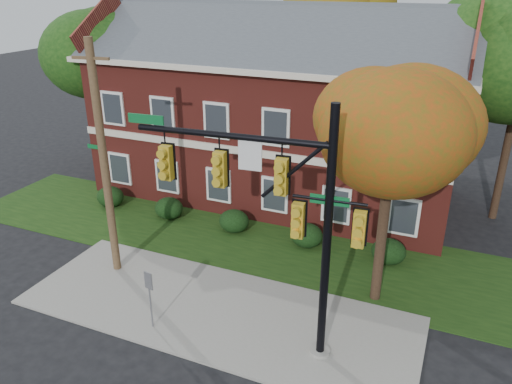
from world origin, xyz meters
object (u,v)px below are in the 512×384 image
at_px(hedge_left, 169,208).
at_px(hedge_right, 307,235).
at_px(tree_near_right, 401,123).
at_px(tree_far_rear, 345,13).
at_px(hedge_far_left, 110,197).
at_px(hedge_center, 234,221).
at_px(utility_pole, 104,163).
at_px(traffic_signal, 279,205).
at_px(tree_left_rear, 105,59).
at_px(sign_post, 149,291).
at_px(apartment_building, 277,101).
at_px(hedge_far_right, 389,251).

height_order(hedge_left, hedge_right, same).
xyz_separation_m(hedge_right, tree_near_right, (3.72, -2.83, 6.14)).
distance_m(hedge_right, tree_far_rear, 15.66).
distance_m(hedge_far_left, hedge_left, 3.50).
bearing_deg(tree_far_rear, hedge_center, -95.85).
relative_size(hedge_center, utility_pole, 0.16).
xyz_separation_m(tree_near_right, traffic_signal, (-2.65, -3.65, -1.74)).
distance_m(tree_left_rear, sign_post, 16.24).
relative_size(hedge_right, tree_near_right, 0.16).
distance_m(apartment_building, utility_pole, 10.50).
height_order(hedge_right, tree_far_rear, tree_far_rear).
relative_size(tree_far_rear, utility_pole, 1.28).
bearing_deg(hedge_far_right, utility_pole, -153.98).
bearing_deg(tree_left_rear, hedge_far_left, -56.58).
bearing_deg(hedge_left, tree_left_rear, 146.41).
bearing_deg(tree_far_rear, hedge_left, -110.29).
height_order(hedge_far_right, tree_left_rear, tree_left_rear).
xyz_separation_m(tree_left_rear, tree_far_rear, (11.07, 8.96, 2.16)).
relative_size(hedge_left, hedge_far_right, 1.00).
xyz_separation_m(hedge_left, tree_near_right, (10.72, -2.83, 6.14)).
distance_m(tree_left_rear, utility_pole, 11.47).
bearing_deg(hedge_far_left, tree_far_rear, 57.50).
relative_size(apartment_building, hedge_far_left, 13.43).
bearing_deg(tree_near_right, hedge_far_right, 94.52).
relative_size(hedge_far_right, sign_post, 0.64).
height_order(tree_left_rear, tree_far_rear, tree_far_rear).
distance_m(hedge_left, tree_far_rear, 16.25).
bearing_deg(hedge_far_left, hedge_left, 0.00).
bearing_deg(hedge_far_right, tree_left_rear, 166.11).
xyz_separation_m(apartment_building, hedge_far_left, (-7.00, -5.25, -4.46)).
relative_size(hedge_far_left, utility_pole, 0.16).
height_order(tree_near_right, sign_post, tree_near_right).
height_order(hedge_center, traffic_signal, traffic_signal).
height_order(apartment_building, tree_left_rear, apartment_building).
bearing_deg(hedge_right, tree_near_right, -37.28).
xyz_separation_m(hedge_far_left, utility_pole, (4.11, -4.83, 4.05)).
height_order(hedge_center, sign_post, sign_post).
height_order(hedge_center, hedge_far_right, same).
bearing_deg(tree_left_rear, tree_near_right, -22.36).
xyz_separation_m(hedge_center, hedge_right, (3.50, 0.00, 0.00)).
relative_size(hedge_left, utility_pole, 0.16).
distance_m(utility_pole, sign_post, 5.23).
bearing_deg(sign_post, hedge_far_right, 59.07).
relative_size(tree_far_rear, traffic_signal, 1.45).
bearing_deg(traffic_signal, hedge_center, 120.59).
xyz_separation_m(hedge_far_left, tree_left_rear, (-2.73, 4.14, 6.16)).
relative_size(hedge_center, hedge_far_right, 1.00).
bearing_deg(hedge_right, hedge_left, 180.00).
bearing_deg(hedge_left, hedge_right, 0.00).
bearing_deg(traffic_signal, sign_post, -172.60).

